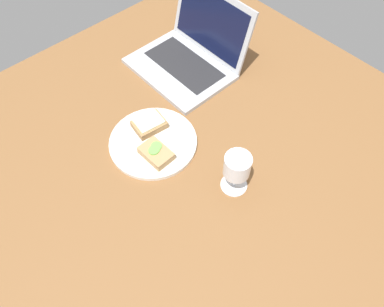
{
  "coord_description": "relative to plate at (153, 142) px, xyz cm",
  "views": [
    {
      "loc": [
        44.59,
        -42.04,
        91.67
      ],
      "look_at": [
        1.63,
        -2.89,
        8.0
      ],
      "focal_mm": 35.0,
      "sensor_mm": 36.0,
      "label": 1
    }
  ],
  "objects": [
    {
      "name": "wooden_table",
      "position": [
        11.27,
        6.54,
        -2.14
      ],
      "size": [
        140.0,
        140.0,
        3.0
      ],
      "primitive_type": "cube",
      "color": "brown",
      "rests_on": "ground"
    },
    {
      "name": "plate",
      "position": [
        0.0,
        0.0,
        0.0
      ],
      "size": [
        25.72,
        25.72,
        1.27
      ],
      "primitive_type": "cylinder",
      "color": "silver",
      "rests_on": "wooden_table"
    },
    {
      "name": "sandwich_with_cucumber",
      "position": [
        4.71,
        -2.55,
        1.95
      ],
      "size": [
        9.47,
        6.66,
        2.88
      ],
      "color": "#A88456",
      "rests_on": "plate"
    },
    {
      "name": "sandwich_with_cheese",
      "position": [
        -4.75,
        2.57,
        2.02
      ],
      "size": [
        8.18,
        10.03,
        2.92
      ],
      "color": "#937047",
      "rests_on": "plate"
    },
    {
      "name": "wine_glass",
      "position": [
        25.8,
        7.3,
        8.46
      ],
      "size": [
        7.28,
        7.28,
        12.92
      ],
      "color": "white",
      "rests_on": "wooden_table"
    },
    {
      "name": "laptop",
      "position": [
        -18.1,
        31.14,
        4.03
      ],
      "size": [
        33.23,
        29.69,
        22.78
      ],
      "color": "#ADAFB5",
      "rests_on": "wooden_table"
    }
  ]
}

